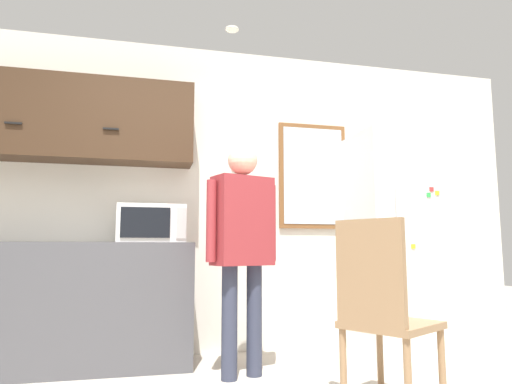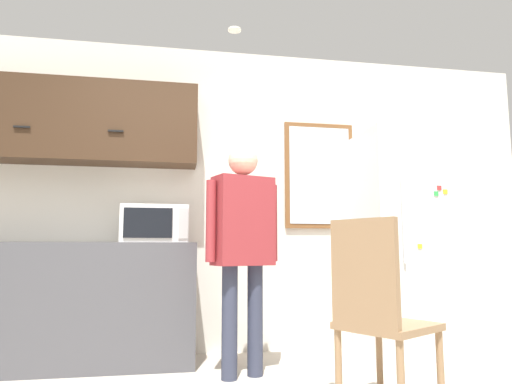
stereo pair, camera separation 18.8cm
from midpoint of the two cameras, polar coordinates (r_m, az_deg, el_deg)
The scene contains 9 objects.
back_wall at distance 4.09m, azimuth -3.58°, elevation -0.56°, with size 6.00×0.06×2.70m.
counter at distance 3.81m, azimuth -21.82°, elevation -12.91°, with size 2.00×0.58×0.93m.
upper_cabinets at distance 4.05m, azimuth -20.48°, elevation 8.18°, with size 2.00×0.34×0.68m.
microwave at distance 3.64m, azimuth -11.03°, elevation -3.98°, with size 0.50×0.39×0.29m.
person at distance 3.28m, azimuth -0.01°, elevation -5.23°, with size 0.54×0.34×1.63m.
refrigerator at distance 4.23m, azimuth 19.73°, elevation -5.77°, with size 0.81×0.69×1.90m.
chair at distance 2.70m, azimuth 16.87°, elevation -13.60°, with size 0.62×0.62×1.05m.
window at distance 4.29m, azimuth 9.16°, elevation 2.07°, with size 0.66×0.05×0.98m.
ceiling_light at distance 3.99m, azimuth -1.27°, elevation 19.62°, with size 0.11×0.11×0.01m.
Camera 2 is at (-0.38, -2.12, 0.88)m, focal length 32.00 mm.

